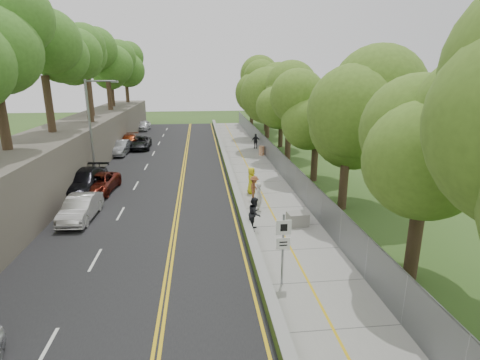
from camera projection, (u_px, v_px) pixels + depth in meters
name	position (u px, v px, depth m)	size (l,w,h in m)	color
ground	(247.00, 253.00, 18.28)	(140.00, 140.00, 0.00)	#33511E
road	(163.00, 175.00, 32.05)	(11.20, 66.00, 0.04)	black
sidewalk	(255.00, 172.00, 32.86)	(4.20, 66.00, 0.05)	gray
jersey_barrier	(229.00, 170.00, 32.55)	(0.42, 66.00, 0.60)	#84D634
rock_embankment	(61.00, 155.00, 30.66)	(5.00, 66.00, 4.00)	#595147
chainlink_fence	(278.00, 161.00, 32.81)	(0.04, 66.00, 2.00)	slate
trees_embankment	(53.00, 45.00, 28.35)	(6.40, 66.00, 13.00)	#4A8829
trees_fenceside	(308.00, 91.00, 31.39)	(7.00, 66.00, 14.00)	#5A8427
streetlight	(93.00, 123.00, 29.29)	(2.52, 0.22, 8.00)	gray
signpost	(283.00, 242.00, 14.96)	(0.62, 0.09, 3.10)	gray
construction_barrel	(262.00, 151.00, 39.47)	(0.59, 0.59, 0.97)	#D04A00
concrete_block	(298.00, 219.00, 21.37)	(1.13, 0.85, 0.75)	gray
car_1	(81.00, 208.00, 22.15)	(1.52, 4.35, 1.43)	silver
car_2	(98.00, 183.00, 27.16)	(2.25, 4.88, 1.36)	#5E180F
car_3	(84.00, 182.00, 27.09)	(2.33, 5.73, 1.66)	black
car_4	(88.00, 179.00, 27.94)	(1.90, 4.73, 1.61)	tan
car_5	(120.00, 148.00, 39.79)	(1.57, 4.49, 1.48)	#989B9E
car_6	(140.00, 143.00, 42.83)	(2.30, 4.99, 1.39)	black
car_7	(129.00, 142.00, 43.31)	(2.04, 5.02, 1.46)	maroon
car_8	(143.00, 125.00, 56.33)	(1.73, 4.31, 1.47)	silver
painter_0	(251.00, 180.00, 26.88)	(0.94, 0.61, 1.92)	yellow
painter_1	(259.00, 197.00, 23.51)	(0.68, 0.44, 1.85)	silver
painter_2	(255.00, 214.00, 20.65)	(0.91, 0.71, 1.87)	black
painter_3	(254.00, 188.00, 25.53)	(1.09, 0.63, 1.69)	brown
person_far	(256.00, 141.00, 42.78)	(1.00, 0.41, 1.70)	black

